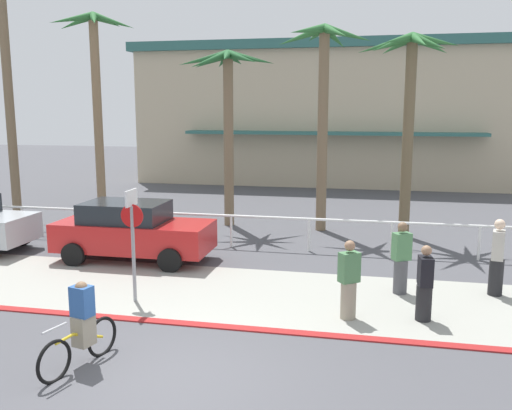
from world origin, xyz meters
TOP-DOWN VIEW (x-y plane):
  - ground_plane at (0.00, 10.00)m, footprint 80.00×80.00m
  - sidewalk_strip at (0.00, 4.20)m, footprint 44.00×4.00m
  - curb_paint at (0.00, 2.20)m, footprint 44.00×0.24m
  - building_backdrop at (0.82, 26.44)m, footprint 22.88×10.29m
  - rail_fence at (0.00, 8.50)m, footprint 22.06×0.08m
  - stop_sign_bike_lane at (-2.10, 3.23)m, footprint 0.52×0.56m
  - palm_tree_1 at (-11.28, 12.05)m, footprint 3.14×3.57m
  - palm_tree_2 at (-7.93, 12.93)m, footprint 3.25×2.96m
  - palm_tree_3 at (-2.14, 11.68)m, footprint 3.29×3.00m
  - palm_tree_4 at (1.27, 11.50)m, footprint 3.23×2.97m
  - palm_tree_5 at (4.10, 11.14)m, footprint 3.29×3.44m
  - car_red_1 at (-3.60, 6.44)m, footprint 4.40×2.02m
  - cyclist_yellow_0 at (-1.66, 0.11)m, footprint 0.52×1.77m
  - pedestrian_0 at (3.77, 5.02)m, footprint 0.48×0.43m
  - pedestrian_1 at (2.65, 3.16)m, footprint 0.48×0.45m
  - pedestrian_2 at (5.94, 5.35)m, footprint 0.38×0.45m
  - pedestrian_3 at (4.17, 3.38)m, footprint 0.35×0.43m

SIDE VIEW (x-z plane):
  - ground_plane at x=0.00m, z-range 0.00..0.00m
  - sidewalk_strip at x=0.00m, z-range 0.00..0.02m
  - curb_paint at x=0.00m, z-range 0.00..0.03m
  - cyclist_yellow_0 at x=-1.66m, z-range -0.06..1.44m
  - pedestrian_3 at x=4.17m, z-range -0.07..1.53m
  - pedestrian_1 at x=2.65m, z-range -0.06..1.61m
  - pedestrian_0 at x=3.77m, z-range -0.06..1.67m
  - rail_fence at x=0.00m, z-range 0.32..1.36m
  - pedestrian_2 at x=5.94m, z-range -0.06..1.76m
  - car_red_1 at x=-3.60m, z-range 0.03..1.72m
  - stop_sign_bike_lane at x=-2.10m, z-range 0.40..2.96m
  - building_backdrop at x=0.82m, z-range 0.02..7.93m
  - palm_tree_3 at x=-2.14m, z-range 1.80..8.15m
  - palm_tree_4 at x=1.27m, z-range 1.62..8.74m
  - palm_tree_5 at x=4.10m, z-range 1.89..8.60m
  - palm_tree_2 at x=-7.93m, z-range 1.71..9.75m
  - palm_tree_1 at x=-11.28m, z-range 2.32..12.00m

